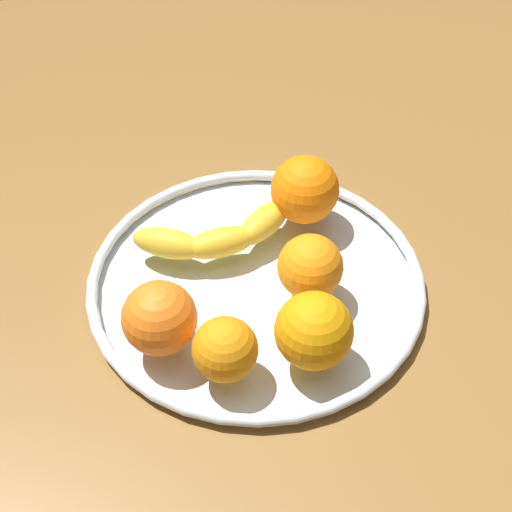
% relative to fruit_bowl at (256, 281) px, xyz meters
% --- Properties ---
extents(ground_plane, '(1.51, 1.51, 0.04)m').
position_rel_fruit_bowl_xyz_m(ground_plane, '(0.00, 0.00, -0.03)').
color(ground_plane, brown).
extents(fruit_bowl, '(0.36, 0.36, 0.02)m').
position_rel_fruit_bowl_xyz_m(fruit_bowl, '(0.00, 0.00, 0.00)').
color(fruit_bowl, silver).
rests_on(fruit_bowl, ground_plane).
extents(banana, '(0.20, 0.08, 0.03)m').
position_rel_fruit_bowl_xyz_m(banana, '(-0.02, 0.06, 0.03)').
color(banana, yellow).
rests_on(banana, fruit_bowl).
extents(orange_back_right, '(0.07, 0.07, 0.07)m').
position_rel_fruit_bowl_xyz_m(orange_back_right, '(0.04, -0.04, 0.04)').
color(orange_back_right, orange).
rests_on(orange_back_right, fruit_bowl).
extents(orange_front_left, '(0.07, 0.07, 0.07)m').
position_rel_fruit_bowl_xyz_m(orange_front_left, '(-0.12, -0.04, 0.05)').
color(orange_front_left, orange).
rests_on(orange_front_left, fruit_bowl).
extents(orange_back_left, '(0.07, 0.07, 0.07)m').
position_rel_fruit_bowl_xyz_m(orange_back_left, '(0.01, -0.12, 0.05)').
color(orange_back_left, orange).
rests_on(orange_back_left, fruit_bowl).
extents(orange_front_right, '(0.08, 0.08, 0.08)m').
position_rel_fruit_bowl_xyz_m(orange_front_right, '(0.09, 0.07, 0.05)').
color(orange_front_right, orange).
rests_on(orange_front_right, fruit_bowl).
extents(orange_center, '(0.06, 0.06, 0.06)m').
position_rel_fruit_bowl_xyz_m(orange_center, '(-0.07, -0.10, 0.04)').
color(orange_center, orange).
rests_on(orange_center, fruit_bowl).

